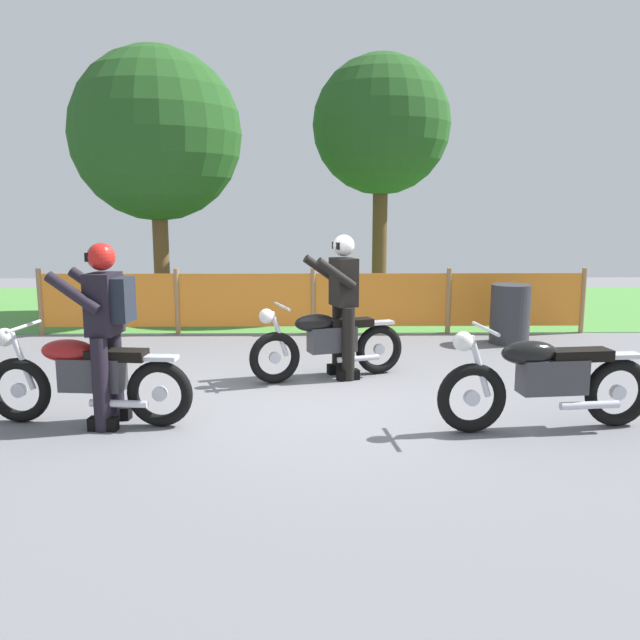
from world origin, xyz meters
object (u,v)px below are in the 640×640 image
at_px(rider_third, 106,324).
at_px(motorcycle_trailing, 327,342).
at_px(rider_trailing, 342,301).
at_px(motorcycle_lead, 545,380).
at_px(motorcycle_third, 86,377).
at_px(traffic_cone, 102,345).
at_px(spare_drum, 510,314).

bearing_deg(rider_third, motorcycle_trailing, -135.48).
bearing_deg(rider_trailing, motorcycle_trailing, 0.57).
distance_m(motorcycle_lead, motorcycle_third, 4.20).
height_order(rider_third, traffic_cone, rider_third).
bearing_deg(rider_third, spare_drum, -137.06).
bearing_deg(motorcycle_lead, motorcycle_third, -9.10).
xyz_separation_m(rider_third, traffic_cone, (-0.81, 2.35, -0.69)).
bearing_deg(spare_drum, rider_third, -142.93).
distance_m(motorcycle_third, spare_drum, 6.21).
xyz_separation_m(rider_third, spare_drum, (4.82, 3.64, -0.51)).
distance_m(motorcycle_third, traffic_cone, 2.41).
bearing_deg(rider_third, motorcycle_third, 0.51).
relative_size(traffic_cone, spare_drum, 0.60).
xyz_separation_m(motorcycle_trailing, motorcycle_third, (-2.27, -1.63, 0.01)).
relative_size(motorcycle_lead, motorcycle_third, 1.03).
distance_m(motorcycle_trailing, motorcycle_third, 2.80).
bearing_deg(motorcycle_lead, motorcycle_trailing, -49.95).
relative_size(motorcycle_trailing, motorcycle_third, 0.93).
bearing_deg(rider_third, motorcycle_lead, -176.78).
bearing_deg(motorcycle_third, motorcycle_lead, -176.92).
relative_size(rider_trailing, traffic_cone, 3.19).
bearing_deg(spare_drum, rider_trailing, -143.23).
xyz_separation_m(motorcycle_third, rider_third, (0.21, -0.02, 0.50)).
height_order(motorcycle_trailing, traffic_cone, motorcycle_trailing).
relative_size(motorcycle_trailing, traffic_cone, 3.48).
bearing_deg(spare_drum, motorcycle_lead, -102.38).
height_order(motorcycle_lead, spare_drum, motorcycle_lead).
distance_m(motorcycle_trailing, spare_drum, 3.41).
bearing_deg(motorcycle_lead, rider_trailing, -53.61).
relative_size(rider_trailing, spare_drum, 1.92).
bearing_deg(motorcycle_trailing, rider_third, 19.62).
bearing_deg(motorcycle_lead, rider_third, -8.96).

